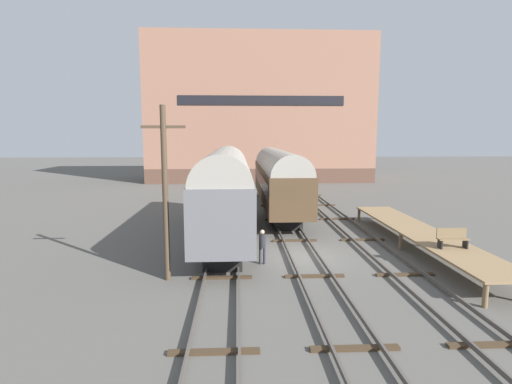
# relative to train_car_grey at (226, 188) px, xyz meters

# --- Properties ---
(ground_plane) EXTENTS (200.00, 200.00, 0.00)m
(ground_plane) POSITION_rel_train_car_grey_xyz_m (4.03, -4.08, -3.06)
(ground_plane) COLOR #56544F
(track_left) EXTENTS (2.60, 60.00, 0.26)m
(track_left) POSITION_rel_train_car_grey_xyz_m (-0.00, -4.08, -2.92)
(track_left) COLOR #4C4742
(track_left) RESTS_ON ground
(track_middle) EXTENTS (2.60, 60.00, 0.26)m
(track_middle) POSITION_rel_train_car_grey_xyz_m (4.03, -4.08, -2.92)
(track_middle) COLOR #4C4742
(track_middle) RESTS_ON ground
(track_right) EXTENTS (2.60, 60.00, 0.26)m
(track_right) POSITION_rel_train_car_grey_xyz_m (8.07, -4.08, -2.92)
(track_right) COLOR #4C4742
(track_right) RESTS_ON ground
(train_car_grey) EXTENTS (2.97, 15.67, 5.38)m
(train_car_grey) POSITION_rel_train_car_grey_xyz_m (0.00, 0.00, 0.00)
(train_car_grey) COLOR black
(train_car_grey) RESTS_ON ground
(train_car_brown) EXTENTS (2.94, 17.78, 5.03)m
(train_car_brown) POSITION_rel_train_car_grey_xyz_m (4.03, 8.41, -0.20)
(train_car_brown) COLOR black
(train_car_brown) RESTS_ON ground
(station_platform) EXTENTS (2.40, 15.19, 1.00)m
(station_platform) POSITION_rel_train_car_grey_xyz_m (10.59, -3.02, -2.14)
(station_platform) COLOR #8C704C
(station_platform) RESTS_ON ground
(bench) EXTENTS (1.40, 0.40, 0.91)m
(bench) POSITION_rel_train_car_grey_xyz_m (10.55, -6.27, -1.57)
(bench) COLOR brown
(bench) RESTS_ON station_platform
(person_worker) EXTENTS (0.32, 0.32, 1.69)m
(person_worker) POSITION_rel_train_car_grey_xyz_m (1.87, -5.17, -2.05)
(person_worker) COLOR #282833
(person_worker) RESTS_ON ground
(utility_pole) EXTENTS (1.80, 0.24, 7.36)m
(utility_pole) POSITION_rel_train_car_grey_xyz_m (-2.31, -7.08, 0.78)
(utility_pole) COLOR #473828
(utility_pole) RESTS_ON ground
(warehouse_building) EXTENTS (30.17, 11.11, 19.33)m
(warehouse_building) POSITION_rel_train_car_grey_xyz_m (3.84, 33.45, 6.60)
(warehouse_building) COLOR brown
(warehouse_building) RESTS_ON ground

